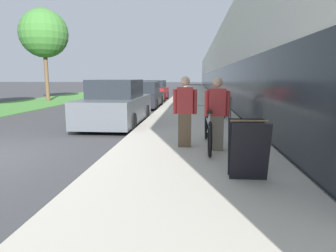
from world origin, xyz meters
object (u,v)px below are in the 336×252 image
vintage_roadster_curbside (145,96)px  parked_sedan_far (154,91)px  person_rider (217,114)px  street_tree_far (44,34)px  person_bystander (185,112)px  cruiser_bike_nearest (223,107)px  tandem_bicycle (208,130)px  bike_rack_hoop (230,106)px  sandwich_board_sign (248,149)px  parked_sedan_curbside (117,105)px

vintage_roadster_curbside → parked_sedan_far: 5.60m
person_rider → parked_sedan_far: person_rider is taller
street_tree_far → vintage_roadster_curbside: bearing=-27.4°
vintage_roadster_curbside → person_bystander: bearing=-75.9°
cruiser_bike_nearest → parked_sedan_far: 11.40m
person_rider → person_bystander: bearing=156.3°
tandem_bicycle → person_rider: 0.52m
bike_rack_hoop → vintage_roadster_curbside: 7.13m
sandwich_board_sign → parked_sedan_curbside: parked_sedan_curbside is taller
parked_sedan_far → cruiser_bike_nearest: bearing=-68.9°
person_rider → parked_sedan_curbside: (-3.24, 4.23, -0.20)m
cruiser_bike_nearest → parked_sedan_far: bearing=111.1°
person_rider → parked_sedan_curbside: bearing=127.4°
parked_sedan_curbside → bike_rack_hoop: bearing=7.2°
bike_rack_hoop → parked_sedan_far: parked_sedan_far is taller
cruiser_bike_nearest → street_tree_far: bearing=142.2°
tandem_bicycle → parked_sedan_curbside: parked_sedan_curbside is taller
cruiser_bike_nearest → street_tree_far: 15.37m
parked_sedan_curbside → vintage_roadster_curbside: bearing=90.2°
tandem_bicycle → cruiser_bike_nearest: 5.31m
cruiser_bike_nearest → parked_sedan_curbside: size_ratio=0.37×
bike_rack_hoop → vintage_roadster_curbside: (-4.08, 5.85, -0.01)m
parked_sedan_curbside → street_tree_far: 13.59m
parked_sedan_curbside → person_rider: bearing=-52.6°
person_bystander → sandwich_board_sign: bearing=-63.4°
person_rider → sandwich_board_sign: (0.35, -1.74, -0.32)m
tandem_bicycle → parked_sedan_far: bearing=101.7°
parked_sedan_curbside → tandem_bicycle: bearing=-52.0°
parked_sedan_curbside → cruiser_bike_nearest: bearing=18.8°
person_bystander → street_tree_far: 18.07m
parked_sedan_far → sandwich_board_sign: bearing=-78.0°
vintage_roadster_curbside → parked_sedan_curbside: bearing=-89.8°
cruiser_bike_nearest → street_tree_far: street_tree_far is taller
person_bystander → sandwich_board_sign: (1.02, -2.04, -0.33)m
vintage_roadster_curbside → parked_sedan_far: size_ratio=1.05×
vintage_roadster_curbside → sandwich_board_sign: bearing=-73.7°
sandwich_board_sign → street_tree_far: (-11.37, 16.36, 4.11)m
tandem_bicycle → vintage_roadster_curbside: vintage_roadster_curbside is taller
tandem_bicycle → person_bystander: size_ratio=1.56×
tandem_bicycle → street_tree_far: (-10.86, 14.32, 4.19)m
vintage_roadster_curbside → cruiser_bike_nearest: bearing=-52.2°
street_tree_far → bike_rack_hoop: bearing=-39.8°
bike_rack_hoop → parked_sedan_far: (-4.27, 11.45, 0.01)m
sandwich_board_sign → street_tree_far: 20.35m
person_rider → sandwich_board_sign: 1.81m
person_rider → parked_sedan_far: (-3.45, 16.19, -0.25)m
person_rider → sandwich_board_sign: person_rider is taller
bike_rack_hoop → vintage_roadster_curbside: vintage_roadster_curbside is taller
bike_rack_hoop → sandwich_board_sign: 6.50m
parked_sedan_curbside → sandwich_board_sign: bearing=-59.0°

